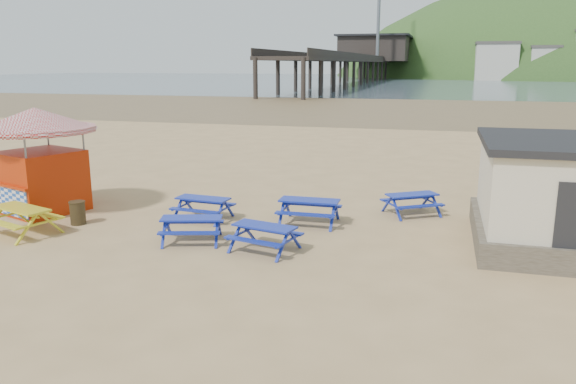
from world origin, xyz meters
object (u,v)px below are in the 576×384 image
(picnic_table_yellow, at_px, (22,221))
(litter_bin, at_px, (78,213))
(picnic_table_blue_b, at_px, (309,212))
(picnic_table_blue_a, at_px, (203,208))
(ice_cream_kiosk, at_px, (38,147))

(picnic_table_yellow, distance_m, litter_bin, 1.73)
(litter_bin, bearing_deg, picnic_table_blue_b, 15.81)
(picnic_table_blue_a, height_order, litter_bin, litter_bin)
(picnic_table_blue_a, height_order, ice_cream_kiosk, ice_cream_kiosk)
(ice_cream_kiosk, bearing_deg, picnic_table_blue_a, 24.42)
(picnic_table_yellow, height_order, ice_cream_kiosk, ice_cream_kiosk)
(picnic_table_blue_b, height_order, picnic_table_yellow, picnic_table_yellow)
(picnic_table_yellow, height_order, litter_bin, picnic_table_yellow)
(picnic_table_blue_a, relative_size, ice_cream_kiosk, 0.36)
(picnic_table_blue_a, xyz_separation_m, ice_cream_kiosk, (-6.06, -0.50, 1.97))
(picnic_table_blue_b, distance_m, ice_cream_kiosk, 9.94)
(picnic_table_blue_b, xyz_separation_m, ice_cream_kiosk, (-9.70, -0.94, 1.94))
(picnic_table_blue_b, relative_size, picnic_table_yellow, 0.80)
(ice_cream_kiosk, bearing_deg, picnic_table_blue_b, 25.25)
(picnic_table_blue_b, height_order, ice_cream_kiosk, ice_cream_kiosk)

